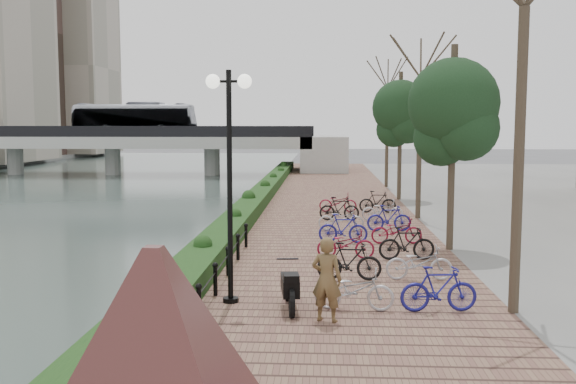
# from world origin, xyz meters

# --- Properties ---
(ground) EXTENTS (220.00, 220.00, 0.00)m
(ground) POSITION_xyz_m (0.00, 0.00, 0.00)
(ground) COLOR #59595B
(ground) RESTS_ON ground
(river_water) EXTENTS (30.00, 130.00, 0.02)m
(river_water) POSITION_xyz_m (-15.00, 25.00, 0.01)
(river_water) COLOR #41514C
(river_water) RESTS_ON ground
(promenade) EXTENTS (8.00, 75.00, 0.50)m
(promenade) POSITION_xyz_m (4.00, 17.50, 0.25)
(promenade) COLOR brown
(promenade) RESTS_ON ground
(hedge) EXTENTS (1.10, 56.00, 0.60)m
(hedge) POSITION_xyz_m (0.60, 20.00, 0.80)
(hedge) COLOR #163814
(hedge) RESTS_ON promenade
(chain_fence) EXTENTS (0.10, 14.10, 0.70)m
(chain_fence) POSITION_xyz_m (1.40, 2.00, 0.85)
(chain_fence) COLOR black
(chain_fence) RESTS_ON promenade
(granite_monument) EXTENTS (5.03, 5.03, 2.62)m
(granite_monument) POSITION_xyz_m (1.99, -4.56, 1.83)
(granite_monument) COLOR #3F1E1B
(granite_monument) RESTS_ON promenade
(lamppost) EXTENTS (1.02, 0.32, 5.19)m
(lamppost) POSITION_xyz_m (1.84, 2.46, 4.21)
(lamppost) COLOR black
(lamppost) RESTS_ON promenade
(motorcycle) EXTENTS (0.69, 1.66, 1.01)m
(motorcycle) POSITION_xyz_m (3.20, 2.00, 1.00)
(motorcycle) COLOR black
(motorcycle) RESTS_ON promenade
(pedestrian) EXTENTS (0.73, 0.59, 1.75)m
(pedestrian) POSITION_xyz_m (4.00, 1.15, 1.37)
(pedestrian) COLOR brown
(pedestrian) RESTS_ON promenade
(bicycle_parking) EXTENTS (2.40, 17.32, 1.00)m
(bicycle_parking) POSITION_xyz_m (5.49, 9.87, 0.97)
(bicycle_parking) COLOR #B5B4B9
(bicycle_parking) RESTS_ON promenade
(street_trees) EXTENTS (3.20, 37.12, 6.80)m
(street_trees) POSITION_xyz_m (8.00, 12.68, 3.69)
(street_trees) COLOR #382D21
(street_trees) RESTS_ON promenade
(bridge) EXTENTS (36.00, 10.77, 6.50)m
(bridge) POSITION_xyz_m (-14.56, 45.00, 3.37)
(bridge) COLOR #ABAAA5
(bridge) RESTS_ON ground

